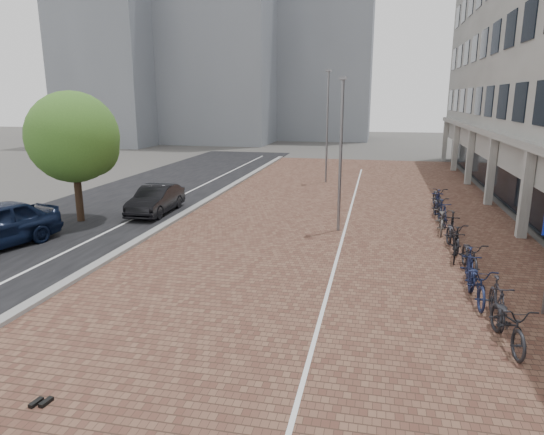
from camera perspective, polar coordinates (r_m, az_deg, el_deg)
The scene contains 13 objects.
ground at distance 11.19m, azimuth -6.77°, elevation -13.77°, with size 140.00×140.00×0.00m, color #474442.
plaza_brick at distance 22.00m, azimuth 8.46°, elevation 0.12°, with size 14.50×42.00×0.04m, color brown.
street_asphalt at distance 25.19m, azimuth -17.35°, elevation 1.38°, with size 8.00×50.00×0.03m, color black.
curb at distance 23.51m, azimuth -9.06°, elevation 1.14°, with size 0.35×42.00×0.14m, color gray.
lane_line at distance 24.27m, azimuth -13.24°, elevation 1.23°, with size 0.12×44.00×0.00m, color white.
parking_line at distance 21.98m, azimuth 8.98°, elevation 0.16°, with size 0.10×30.00×0.00m, color white.
bg_towers at distance 61.54m, azimuth -4.87°, elevation 22.01°, with size 33.00×23.00×32.00m.
car_dark at distance 22.86m, azimuth -13.48°, elevation 2.05°, with size 1.37×3.94×1.30m, color black.
shoes at distance 9.81m, azimuth -25.56°, elevation -19.16°, with size 0.35×0.29×0.09m, color black, non-canonical shape.
lamp_near at distance 19.05m, azimuth 8.05°, elevation 7.00°, with size 0.12×0.12×5.89m, color gray.
lamp_far at distance 30.39m, azimuth 6.49°, elevation 10.39°, with size 0.12×0.12×6.77m, color gray.
street_tree at distance 22.04m, azimuth -21.96°, elevation 8.47°, with size 3.77×3.77×5.48m.
bike_row at distance 18.07m, azimuth 20.69°, elevation -1.98°, with size 1.19×15.83×1.05m.
Camera 1 is at (3.35, -9.34, 5.17)m, focal length 32.06 mm.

